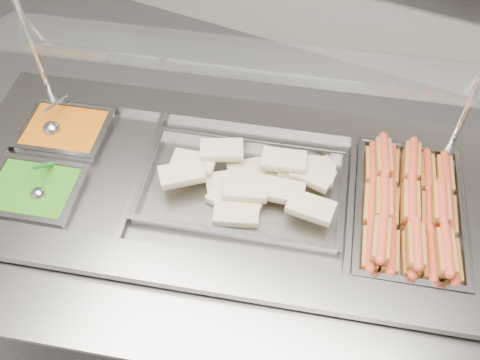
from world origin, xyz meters
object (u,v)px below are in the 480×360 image
at_px(steam_counter, 228,249).
at_px(sneeze_guard, 237,58).
at_px(pan_wraps, 243,189).
at_px(ladle, 52,128).
at_px(pan_hotdogs, 407,215).
at_px(serving_spoon, 39,189).

xyz_separation_m(steam_counter, sneeze_guard, (-0.06, 0.23, 0.87)).
height_order(pan_wraps, ladle, ladle).
height_order(pan_hotdogs, pan_wraps, same).
distance_m(sneeze_guard, ladle, 0.83).
xyz_separation_m(pan_hotdogs, pan_wraps, (-0.58, -0.15, 0.02)).
xyz_separation_m(sneeze_guard, pan_hotdogs, (0.71, -0.06, -0.43)).
relative_size(steam_counter, serving_spoon, 12.09).
distance_m(sneeze_guard, pan_hotdogs, 0.83).
relative_size(steam_counter, ladle, 10.38).
relative_size(pan_hotdogs, ladle, 3.17).
height_order(steam_counter, pan_wraps, pan_wraps).
relative_size(sneeze_guard, ladle, 8.54).
bearing_deg(ladle, serving_spoon, -61.17).
bearing_deg(ladle, steam_counter, 4.02).
height_order(sneeze_guard, serving_spoon, sneeze_guard).
height_order(steam_counter, pan_hotdogs, pan_hotdogs).
xyz_separation_m(pan_hotdogs, ladle, (-1.39, -0.22, 0.05)).
height_order(steam_counter, serving_spoon, serving_spoon).
bearing_deg(sneeze_guard, ladle, -157.86).
relative_size(sneeze_guard, pan_wraps, 2.20).
height_order(steam_counter, sneeze_guard, sneeze_guard).
height_order(sneeze_guard, pan_hotdogs, sneeze_guard).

